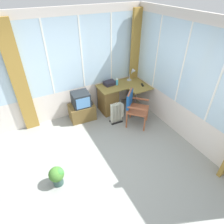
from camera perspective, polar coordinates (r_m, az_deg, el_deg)
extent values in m
cube|color=gray|center=(3.95, -1.31, -16.74)|extent=(4.93, 5.14, 0.06)
cube|color=silver|center=(5.17, -12.01, 3.03)|extent=(3.93, 0.06, 0.75)
cube|color=silver|center=(4.65, -13.90, 15.77)|extent=(3.85, 0.06, 1.68)
cube|color=silver|center=(4.44, -15.78, 27.08)|extent=(3.93, 0.06, 0.18)
cube|color=white|center=(4.53, -28.53, 11.99)|extent=(0.04, 0.07, 1.68)
cube|color=white|center=(4.58, -18.73, 14.63)|extent=(0.04, 0.07, 1.68)
cube|color=white|center=(4.75, -9.20, 16.76)|extent=(0.04, 0.07, 1.68)
cube|color=white|center=(5.05, -0.40, 18.31)|extent=(0.04, 0.07, 1.68)
cube|color=silver|center=(4.63, 21.26, -3.22)|extent=(0.06, 4.14, 0.75)
cube|color=silver|center=(4.03, 24.97, 10.43)|extent=(0.06, 4.06, 1.68)
cube|color=silver|center=(3.79, 28.73, 23.10)|extent=(0.06, 4.14, 0.18)
cube|color=white|center=(3.83, 29.54, 7.77)|extent=(0.07, 0.04, 1.68)
cube|color=white|center=(4.27, 20.81, 12.75)|extent=(0.07, 0.04, 1.68)
cube|color=white|center=(4.82, 13.65, 16.50)|extent=(0.07, 0.04, 1.68)
cube|color=olive|center=(4.58, -26.08, 8.20)|extent=(0.31, 0.07, 2.51)
cube|color=olive|center=(5.39, 7.00, 15.42)|extent=(0.32, 0.10, 2.51)
cube|color=olive|center=(5.17, 2.71, 8.19)|extent=(1.27, 0.58, 0.02)
cube|color=olive|center=(5.01, 8.74, 6.89)|extent=(0.58, 0.31, 0.02)
cube|color=brown|center=(5.18, -1.29, 3.58)|extent=(0.40, 0.54, 0.70)
cylinder|color=#4C4C51|center=(5.00, 6.81, 2.03)|extent=(0.04, 0.04, 0.71)
cylinder|color=#4C4C51|center=(5.30, -4.32, 4.36)|extent=(0.04, 0.04, 0.71)
cylinder|color=#B2B7BC|center=(5.40, 5.17, 9.59)|extent=(0.13, 0.13, 0.02)
cylinder|color=#B2B7BC|center=(5.36, 5.22, 10.43)|extent=(0.02, 0.02, 0.16)
cylinder|color=#B2B7BC|center=(5.30, 5.96, 11.96)|extent=(0.04, 0.08, 0.15)
cone|color=#B2B7BC|center=(5.28, 6.68, 12.21)|extent=(0.14, 0.14, 0.12)
cube|color=black|center=(5.17, 9.11, 8.06)|extent=(0.09, 0.16, 0.02)
cylinder|color=#45BADC|center=(5.10, 1.51, 8.97)|extent=(0.06, 0.06, 0.16)
cone|color=white|center=(5.05, 1.52, 10.07)|extent=(0.06, 0.06, 0.06)
cube|color=#2A2631|center=(5.12, -0.71, 8.69)|extent=(0.32, 0.25, 0.09)
cylinder|color=#9D5435|center=(4.63, 9.72, -3.59)|extent=(0.04, 0.04, 0.42)
cylinder|color=#9D5435|center=(4.98, 10.51, -0.52)|extent=(0.04, 0.04, 0.42)
cylinder|color=#9D5435|center=(4.67, 4.41, -2.64)|extent=(0.04, 0.04, 0.42)
cylinder|color=#9D5435|center=(5.02, 5.56, 0.34)|extent=(0.04, 0.04, 0.42)
cube|color=#9D5435|center=(4.68, 7.77, 0.70)|extent=(0.68, 0.68, 0.04)
cube|color=#9D5435|center=(4.58, 5.31, 3.67)|extent=(0.33, 0.33, 0.45)
cube|color=#1B4F95|center=(4.57, 5.32, 3.91)|extent=(0.36, 0.37, 0.38)
cube|color=#9D5435|center=(4.40, 7.43, 1.06)|extent=(0.33, 0.33, 0.03)
cube|color=#9D5435|center=(4.77, 8.43, 3.92)|extent=(0.33, 0.33, 0.03)
cube|color=brown|center=(5.03, -8.94, 0.06)|extent=(0.66, 0.48, 0.41)
cube|color=black|center=(4.82, -9.36, 3.80)|extent=(0.44, 0.42, 0.36)
cube|color=#5991CC|center=(4.65, -8.63, 2.61)|extent=(0.34, 0.03, 0.28)
cube|color=#262628|center=(4.93, -7.60, 2.75)|extent=(0.27, 0.23, 0.07)
cube|color=silver|center=(4.75, -0.12, -0.55)|extent=(0.02, 0.10, 0.53)
cube|color=silver|center=(4.76, 0.34, -0.42)|extent=(0.02, 0.10, 0.53)
cube|color=silver|center=(4.78, 0.80, -0.30)|extent=(0.02, 0.10, 0.53)
cube|color=silver|center=(4.79, 1.25, -0.17)|extent=(0.02, 0.10, 0.53)
cube|color=silver|center=(4.81, 1.70, -0.05)|extent=(0.02, 0.10, 0.53)
cube|color=silver|center=(4.82, 2.14, 0.08)|extent=(0.02, 0.10, 0.53)
cube|color=silver|center=(4.84, 2.58, 0.20)|extent=(0.02, 0.10, 0.53)
cube|color=black|center=(4.91, 1.57, -3.25)|extent=(0.31, 0.04, 0.03)
cube|color=black|center=(5.01, 0.85, -2.34)|extent=(0.31, 0.04, 0.03)
cube|color=silver|center=(4.84, 3.01, 0.57)|extent=(0.05, 0.09, 0.37)
cylinder|color=#335149|center=(3.78, -15.88, -19.20)|extent=(0.18, 0.18, 0.16)
sphere|color=#40752D|center=(3.64, -16.36, -17.50)|extent=(0.27, 0.27, 0.27)
sphere|color=#3C8A39|center=(3.58, -15.52, -17.03)|extent=(0.15, 0.15, 0.15)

